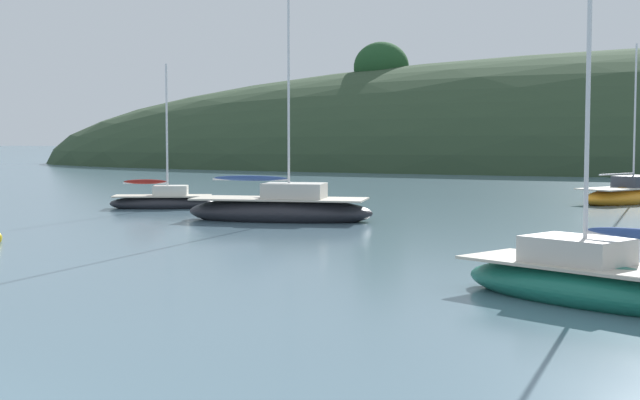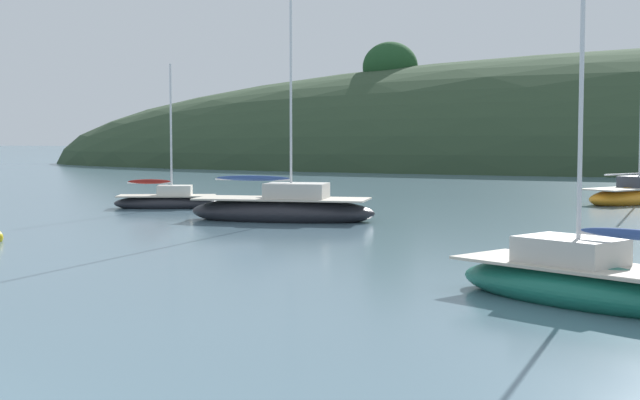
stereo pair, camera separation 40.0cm
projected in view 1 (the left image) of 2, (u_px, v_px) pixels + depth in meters
sailboat_white_near at (281, 209)px, 34.98m from camera, size 7.23×3.13×10.12m
sailboat_grey_yawl at (630, 195)px, 43.75m from camera, size 5.31×6.25×7.63m
sailboat_teal_outer at (596, 283)px, 18.06m from camera, size 6.20×4.80×8.70m
sailboat_red_portside at (163, 201)px, 40.82m from camera, size 4.82×3.05×6.42m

